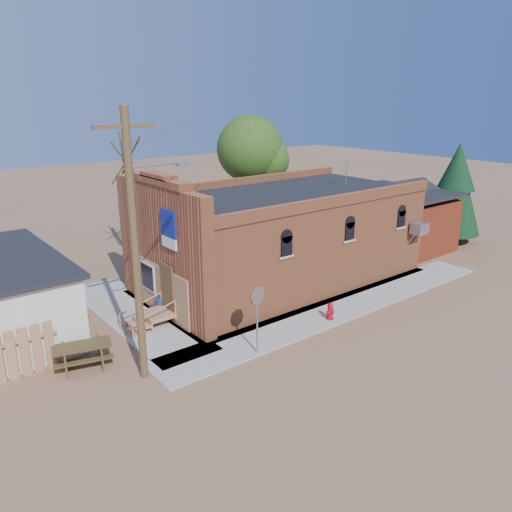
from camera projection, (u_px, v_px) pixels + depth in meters
ground at (333, 324)px, 21.24m from camera, size 120.00×120.00×0.00m
sidewalk_south at (342, 308)px, 22.79m from camera, size 19.00×2.20×0.08m
sidewalk_west at (134, 316)px, 21.97m from camera, size 2.60×10.00×0.08m
brick_bar at (279, 238)px, 25.60m from camera, size 16.40×7.97×6.30m
red_shed at (396, 213)px, 31.47m from camera, size 5.40×6.40×4.30m
utility_pole at (136, 244)px, 15.86m from camera, size 3.12×0.26×9.00m
tree_bare_near at (126, 160)px, 27.34m from camera, size 2.80×2.80×7.65m
tree_leafy at (250, 149)px, 33.06m from camera, size 4.40×4.40×8.15m
evergreen_tree at (455, 186)px, 32.29m from camera, size 3.60×3.60×6.50m
fire_hydrant at (330, 311)px, 21.44m from camera, size 0.45×0.45×0.76m
stop_sign at (257, 302)px, 18.13m from camera, size 0.72×0.20×2.65m
trash_barrel at (161, 306)px, 21.94m from camera, size 0.61×0.61×0.74m
picnic_table at (82, 352)px, 17.77m from camera, size 2.33×1.98×0.84m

